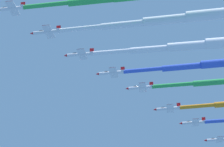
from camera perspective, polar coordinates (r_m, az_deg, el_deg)
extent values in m
cylinder|color=silver|center=(174.60, -10.42, 6.63)|extent=(5.22, 8.69, 1.39)
cylinder|color=black|center=(173.43, -8.90, 6.82)|extent=(1.20, 1.00, 1.04)
ellipsoid|color=black|center=(175.37, -11.04, 6.69)|extent=(1.68, 2.12, 0.89)
cube|color=silver|center=(174.43, -10.25, 6.64)|extent=(8.38, 5.95, 2.81)
cube|color=red|center=(171.35, -10.61, 7.31)|extent=(1.64, 2.37, 0.32)
cube|color=red|center=(177.62, -9.90, 6.03)|extent=(1.64, 2.37, 0.32)
cube|color=silver|center=(173.66, -9.21, 6.78)|extent=(3.24, 2.34, 1.11)
cube|color=red|center=(174.16, -9.20, 7.04)|extent=(1.26, 1.57, 1.84)
cylinder|color=green|center=(171.87, -6.53, 7.09)|extent=(8.71, 15.27, 1.77)
cylinder|color=green|center=(169.97, -1.84, 7.55)|extent=(9.51, 15.66, 2.66)
cylinder|color=silver|center=(178.66, -6.74, 4.30)|extent=(5.25, 8.67, 1.39)
cone|color=red|center=(179.76, -8.31, 4.13)|extent=(1.76, 1.75, 1.32)
cylinder|color=black|center=(177.74, -5.24, 4.46)|extent=(1.20, 1.00, 1.04)
ellipsoid|color=black|center=(179.31, -7.35, 4.36)|extent=(1.68, 2.12, 0.88)
cube|color=silver|center=(178.52, -6.57, 4.31)|extent=(8.39, 6.00, 2.73)
cube|color=red|center=(175.32, -6.86, 4.94)|extent=(1.65, 2.37, 0.31)
cube|color=red|center=(181.82, -6.29, 3.74)|extent=(1.65, 2.37, 0.31)
cube|color=silver|center=(177.92, -5.55, 4.43)|extent=(3.24, 2.35, 1.08)
cube|color=red|center=(178.40, -5.55, 4.70)|extent=(1.25, 1.57, 1.84)
cylinder|color=white|center=(176.61, -2.99, 4.70)|extent=(8.51, 14.71, 1.76)
cylinder|color=white|center=(175.48, 1.39, 5.09)|extent=(9.30, 15.10, 2.65)
cylinder|color=white|center=(174.77, 5.81, 5.58)|extent=(10.09, 15.50, 3.53)
cylinder|color=white|center=(175.09, 10.24, 6.03)|extent=(10.88, 15.89, 4.41)
cylinder|color=silver|center=(183.43, -3.27, 1.99)|extent=(5.10, 8.75, 1.42)
cone|color=red|center=(184.17, -4.82, 1.86)|extent=(1.77, 1.75, 1.35)
cylinder|color=black|center=(182.86, -1.80, 2.11)|extent=(1.22, 0.99, 1.06)
ellipsoid|color=black|center=(183.90, -3.88, 2.07)|extent=(1.67, 2.12, 0.90)
cube|color=silver|center=(183.34, -3.10, 1.99)|extent=(8.31, 5.80, 3.09)
cube|color=red|center=(179.92, -3.29, 2.51)|extent=(1.60, 2.38, 0.34)
cube|color=red|center=(186.84, -2.92, 1.52)|extent=(1.60, 2.38, 0.34)
cube|color=silver|center=(182.97, -2.10, 2.08)|extent=(3.21, 2.28, 1.22)
cube|color=red|center=(183.37, -2.11, 2.35)|extent=(1.30, 1.60, 1.82)
cylinder|color=white|center=(182.28, 0.23, 2.26)|extent=(7.67, 13.67, 1.80)
cylinder|color=white|center=(182.07, 4.12, 2.52)|extent=(8.49, 14.05, 2.71)
cylinder|color=white|center=(182.07, 8.01, 2.86)|extent=(9.30, 14.43, 3.61)
cylinder|color=silver|center=(190.00, 0.00, 0.08)|extent=(5.20, 8.70, 1.39)
cone|color=red|center=(190.53, -1.51, -0.05)|extent=(1.76, 1.75, 1.32)
cylinder|color=black|center=(189.62, 1.42, 0.20)|extent=(1.20, 1.00, 1.04)
ellipsoid|color=black|center=(190.38, -0.60, 0.16)|extent=(1.68, 2.12, 0.89)
cube|color=silver|center=(189.93, 0.16, 0.08)|extent=(8.38, 5.94, 2.80)
cube|color=red|center=(186.49, 0.02, 0.59)|extent=(1.64, 2.37, 0.32)
cube|color=red|center=(193.44, 0.29, -0.37)|extent=(1.64, 2.37, 0.32)
cube|color=silver|center=(189.69, 1.13, 0.18)|extent=(3.24, 2.34, 1.11)
cube|color=red|center=(190.09, 1.12, 0.44)|extent=(1.26, 1.57, 1.84)
cylinder|color=blue|center=(189.28, 3.51, 0.38)|extent=(8.28, 14.47, 1.77)
cylinder|color=blue|center=(189.61, 7.50, 0.69)|extent=(9.08, 14.86, 2.66)
cylinder|color=blue|center=(190.23, 11.48, 1.08)|extent=(9.88, 15.25, 3.54)
cylinder|color=silver|center=(198.05, 3.03, -1.46)|extent=(5.13, 8.72, 1.39)
cone|color=red|center=(198.29, 1.57, -1.58)|extent=(1.75, 1.74, 1.32)
cylinder|color=black|center=(197.94, 4.40, -1.35)|extent=(1.20, 0.99, 1.05)
ellipsoid|color=black|center=(198.31, 2.45, -1.38)|extent=(1.66, 2.12, 0.89)
cube|color=silver|center=(198.01, 3.18, -1.46)|extent=(8.39, 5.88, 2.82)
cube|color=red|center=(194.51, 3.11, -1.00)|extent=(1.62, 2.38, 0.32)
cube|color=red|center=(201.59, 3.25, -1.87)|extent=(1.62, 2.38, 0.32)
cube|color=silver|center=(197.96, 4.12, -1.38)|extent=(3.24, 2.31, 1.12)
cube|color=red|center=(198.33, 4.10, -1.12)|extent=(1.25, 1.57, 1.84)
cylinder|color=green|center=(198.01, 6.61, -1.18)|extent=(8.89, 16.06, 1.77)
cylinder|color=green|center=(199.25, 10.83, -0.87)|extent=(9.69, 16.44, 2.66)
cylinder|color=silver|center=(204.50, 5.88, -3.63)|extent=(5.21, 8.70, 1.40)
cone|color=red|center=(204.54, 4.47, -3.75)|extent=(1.76, 1.75, 1.33)
cylinder|color=black|center=(204.57, 7.21, -3.51)|extent=(1.20, 1.00, 1.05)
ellipsoid|color=black|center=(204.66, 5.31, -3.55)|extent=(1.68, 2.12, 0.89)
cube|color=silver|center=(204.48, 6.03, -3.63)|extent=(8.37, 5.94, 2.84)
cube|color=red|center=(200.91, 6.00, -3.22)|extent=(1.64, 2.37, 0.32)
cube|color=red|center=(208.12, 6.06, -3.98)|extent=(1.64, 2.37, 0.32)
cube|color=silver|center=(204.55, 6.94, -3.53)|extent=(3.23, 2.33, 1.13)
cube|color=red|center=(204.88, 6.91, -3.28)|extent=(1.27, 1.58, 1.84)
cylinder|color=orange|center=(204.87, 9.07, -3.34)|extent=(8.04, 13.94, 1.78)
cylinder|color=silver|center=(213.40, 8.48, -5.04)|extent=(5.07, 8.74, 1.39)
cone|color=red|center=(213.14, 7.13, -5.15)|extent=(1.75, 1.74, 1.32)
cylinder|color=black|center=(213.75, 9.75, -4.94)|extent=(1.20, 0.98, 1.04)
ellipsoid|color=black|center=(213.44, 7.94, -4.97)|extent=(1.65, 2.12, 0.88)
cube|color=silver|center=(213.42, 8.63, -5.04)|extent=(8.41, 5.84, 2.77)
cube|color=red|center=(209.82, 8.66, -4.67)|extent=(1.60, 2.38, 0.31)
cube|color=red|center=(217.07, 8.59, -5.37)|extent=(1.60, 2.38, 0.31)
cube|color=silver|center=(213.67, 9.49, -4.96)|extent=(3.25, 2.30, 1.10)
cube|color=red|center=(213.98, 9.47, -4.72)|extent=(1.24, 1.57, 1.84)
cylinder|color=silver|center=(221.70, 10.95, -6.73)|extent=(5.11, 8.75, 1.41)
cone|color=red|center=(221.25, 9.64, -6.84)|extent=(1.77, 1.75, 1.34)
ellipsoid|color=black|center=(221.64, 10.42, -6.66)|extent=(1.67, 2.12, 0.90)
cube|color=silver|center=(221.74, 11.09, -6.73)|extent=(8.33, 5.82, 3.04)
cube|color=red|center=(218.07, 11.16, -6.43)|extent=(1.60, 2.38, 0.34)
cube|color=red|center=(225.45, 11.01, -6.98)|extent=(1.60, 2.38, 0.34)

